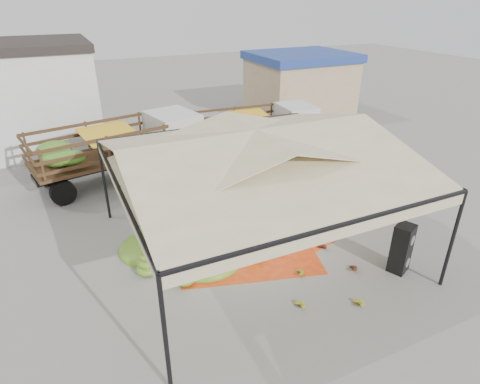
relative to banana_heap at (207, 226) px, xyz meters
name	(u,v)px	position (x,y,z in m)	size (l,w,h in m)	color
ground	(254,246)	(1.28, -0.92, -0.62)	(90.00, 90.00, 0.00)	slate
canopy_tent	(255,153)	(1.28, -0.92, 2.68)	(8.10, 8.10, 4.00)	black
building_tan	(300,84)	(11.28, 12.08, 1.46)	(6.30, 5.30, 4.10)	tan
tarp_left	(244,243)	(1.08, -0.59, -0.61)	(4.35, 4.14, 0.01)	#CF5213
tarp_right	(303,213)	(4.03, 0.31, -0.61)	(3.87, 4.07, 0.01)	#D65914
banana_heap	(207,226)	(0.00, 0.00, 0.00)	(5.77, 4.74, 1.24)	#587C19
hand_yellow_a	(357,303)	(2.48, -4.62, -0.50)	(0.50, 0.41, 0.23)	gold
hand_yellow_b	(298,305)	(1.02, -4.01, -0.51)	(0.47, 0.39, 0.21)	gold
hand_red_a	(351,268)	(3.36, -3.31, -0.51)	(0.46, 0.38, 0.21)	#511B12
hand_red_b	(321,247)	(3.18, -2.02, -0.51)	(0.45, 0.37, 0.21)	#521512
hand_green	(297,272)	(1.78, -2.80, -0.52)	(0.44, 0.36, 0.20)	#5C821B
hanging_bunches	(344,181)	(3.41, -2.42, 2.00)	(1.74, 0.24, 0.20)	#4F7A19
speaker_stack	(402,248)	(4.65, -3.88, 0.16)	(0.71, 0.68, 1.56)	black
banana_leaves	(145,233)	(-1.81, 1.41, -0.62)	(0.96, 1.36, 3.70)	#397C21
vendor	(184,184)	(0.23, 3.11, 0.14)	(0.55, 0.36, 1.52)	gray
truck_left	(126,143)	(-1.26, 6.69, 0.94)	(7.71, 4.01, 2.52)	#482818
truck_right	(261,124)	(5.82, 7.25, 0.73)	(6.48, 2.57, 2.18)	#51311B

